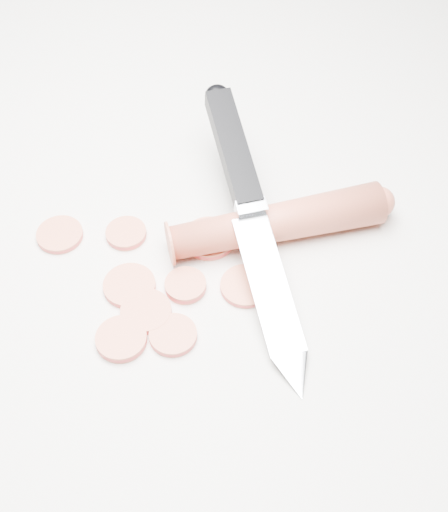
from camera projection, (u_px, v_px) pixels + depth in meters
The scene contains 12 objects.
ground at pixel (178, 241), 0.58m from camera, with size 2.40×2.40×0.00m, color silver.
carrot at pixel (277, 222), 0.56m from camera, with size 0.03×0.03×0.17m, color #B84A33.
carrot_slice_0 at pixel (60, 235), 0.58m from camera, with size 0.04×0.04×0.01m, color #C95E3F.
carrot_slice_1 at pixel (126, 233), 0.58m from camera, with size 0.03×0.03×0.01m, color #C95E3F.
carrot_slice_2 at pixel (209, 238), 0.57m from camera, with size 0.04×0.04×0.01m, color #C95E3F.
carrot_slice_3 at pixel (185, 285), 0.54m from camera, with size 0.03×0.03×0.01m, color #C95E3F.
carrot_slice_4 at pixel (245, 286), 0.54m from camera, with size 0.04×0.04×0.01m, color #C95E3F.
carrot_slice_5 at pixel (146, 311), 0.53m from camera, with size 0.04×0.04×0.01m, color #C95E3F.
carrot_slice_6 at pixel (173, 335), 0.52m from camera, with size 0.03×0.03×0.01m, color #C95E3F.
carrot_slice_7 at pixel (121, 339), 0.52m from camera, with size 0.04×0.04×0.01m, color #C95E3F.
carrot_slice_8 at pixel (129, 286), 0.54m from camera, with size 0.04×0.04×0.01m, color #C95E3F.
kitchen_knife at pixel (256, 224), 0.54m from camera, with size 0.20×0.21×0.07m, color silver, non-canonical shape.
Camera 1 is at (0.21, -0.30, 0.45)m, focal length 50.00 mm.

